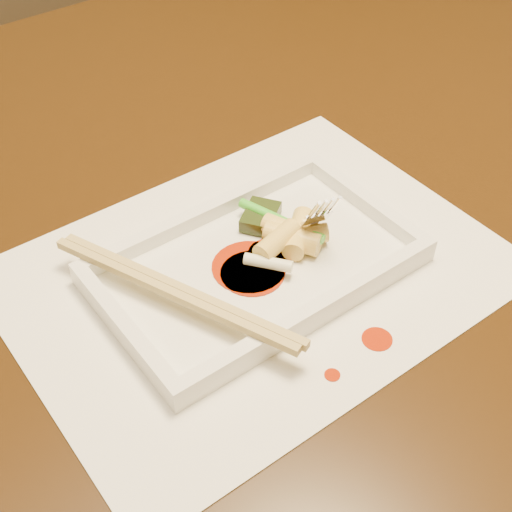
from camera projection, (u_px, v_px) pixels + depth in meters
table at (165, 288)px, 0.73m from camera, size 1.40×0.90×0.75m
placemat at (256, 272)px, 0.60m from camera, size 0.40×0.30×0.00m
sauce_splatter_a at (377, 339)px, 0.55m from camera, size 0.02×0.02×0.00m
sauce_splatter_b at (332, 375)px, 0.52m from camera, size 0.01×0.01×0.00m
plate_base at (256, 268)px, 0.60m from camera, size 0.26×0.16×0.01m
plate_rim_far at (206, 213)px, 0.63m from camera, size 0.26×0.01×0.01m
plate_rim_near at (314, 312)px, 0.55m from camera, size 0.26×0.01×0.01m
plate_rim_left at (124, 327)px, 0.54m from camera, size 0.01×0.14×0.01m
plate_rim_right at (366, 202)px, 0.64m from camera, size 0.01×0.14×0.01m
veg_piece at (261, 217)px, 0.63m from camera, size 0.05×0.04×0.01m
scallion_white at (268, 263)px, 0.58m from camera, size 0.03×0.04×0.01m
scallion_green at (281, 221)px, 0.62m from camera, size 0.03×0.08×0.01m
chopstick_a at (171, 293)px, 0.55m from camera, size 0.09×0.21×0.01m
chopstick_b at (179, 289)px, 0.55m from camera, size 0.09×0.21×0.01m
fork at (311, 152)px, 0.58m from camera, size 0.09×0.10×0.14m
sauce_blob_0 at (249, 267)px, 0.59m from camera, size 0.06×0.06×0.00m
sauce_blob_1 at (252, 273)px, 0.59m from camera, size 0.05×0.05×0.00m
sauce_blob_2 at (271, 254)px, 0.60m from camera, size 0.04×0.04×0.00m
rice_cake_0 at (299, 233)px, 0.61m from camera, size 0.05×0.05×0.02m
rice_cake_1 at (292, 238)px, 0.60m from camera, size 0.04×0.05×0.02m
rice_cake_2 at (277, 241)px, 0.59m from camera, size 0.05×0.03×0.02m
rice_cake_3 at (300, 235)px, 0.61m from camera, size 0.05×0.04×0.02m
rice_cake_4 at (285, 230)px, 0.61m from camera, size 0.03×0.04×0.02m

